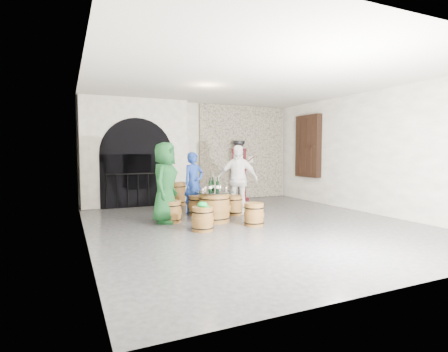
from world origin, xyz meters
name	(u,v)px	position (x,y,z in m)	size (l,w,h in m)	color
ground	(252,224)	(0.00, 0.00, 0.00)	(8.00, 8.00, 0.00)	#2E2E31
wall_back	(193,152)	(0.00, 4.00, 1.60)	(8.00, 8.00, 0.00)	white
wall_front	(418,154)	(0.00, -4.00, 1.60)	(8.00, 8.00, 0.00)	white
wall_left	(84,153)	(-3.50, 0.00, 1.60)	(8.00, 8.00, 0.00)	white
wall_right	(369,152)	(3.50, 0.00, 1.60)	(8.00, 8.00, 0.00)	white
ceiling	(253,80)	(0.00, 0.00, 3.20)	(8.00, 8.00, 0.00)	beige
stone_facing_panel	(243,152)	(1.80, 3.94, 1.60)	(3.20, 0.12, 3.18)	#ADA289
arched_opening	(136,153)	(-1.90, 3.74, 1.58)	(3.10, 0.60, 3.19)	white
shuttered_window	(308,146)	(3.38, 2.40, 1.80)	(0.23, 1.10, 2.00)	black
barrel_table	(214,207)	(-0.69, 0.57, 0.35)	(0.91, 0.91, 0.70)	brown
barrel_stool_left	(172,212)	(-1.62, 0.89, 0.25)	(0.46, 0.46, 0.50)	brown
barrel_stool_far	(197,205)	(-0.76, 1.55, 0.25)	(0.46, 0.46, 0.50)	brown
barrel_stool_right	(234,205)	(0.09, 1.16, 0.25)	(0.46, 0.46, 0.50)	brown
barrel_stool_near_right	(254,214)	(-0.07, -0.19, 0.25)	(0.46, 0.46, 0.50)	brown
barrel_stool_near_left	(202,219)	(-1.29, -0.21, 0.25)	(0.46, 0.46, 0.50)	brown
green_cap	(203,205)	(-1.28, -0.21, 0.55)	(0.25, 0.20, 0.11)	#0E9A38
person_green	(165,183)	(-1.76, 0.93, 0.92)	(0.90, 0.59, 1.84)	#12401C
person_blue	(194,183)	(-0.78, 1.76, 0.81)	(0.59, 0.39, 1.61)	navy
person_white	(237,179)	(0.26, 1.29, 0.90)	(1.05, 0.44, 1.80)	white
wine_bottle_left	(210,186)	(-0.80, 0.57, 0.83)	(0.08, 0.08, 0.32)	black
wine_bottle_center	(217,186)	(-0.61, 0.57, 0.83)	(0.08, 0.08, 0.32)	black
wine_bottle_right	(213,185)	(-0.65, 0.76, 0.83)	(0.08, 0.08, 0.32)	black
tasting_glass_a	(203,191)	(-1.04, 0.41, 0.75)	(0.05, 0.05, 0.10)	#B86623
tasting_glass_b	(220,188)	(-0.49, 0.71, 0.75)	(0.05, 0.05, 0.10)	#B86623
tasting_glass_c	(206,188)	(-0.80, 0.83, 0.75)	(0.05, 0.05, 0.10)	#B86623
tasting_glass_d	(214,188)	(-0.58, 0.87, 0.75)	(0.05, 0.05, 0.10)	#B86623
tasting_glass_e	(226,189)	(-0.43, 0.50, 0.75)	(0.05, 0.05, 0.10)	#B86623
tasting_glass_f	(205,189)	(-0.91, 0.64, 0.75)	(0.05, 0.05, 0.10)	#B86623
side_barrel	(178,194)	(-0.73, 3.35, 0.35)	(0.53, 0.53, 0.70)	brown
corking_press	(239,166)	(1.42, 3.47, 1.15)	(0.82, 0.48, 1.97)	#4F0D16
control_box	(250,159)	(2.05, 3.86, 1.35)	(0.18, 0.10, 0.22)	silver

